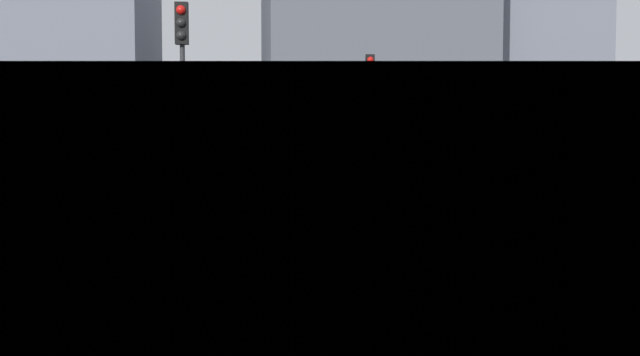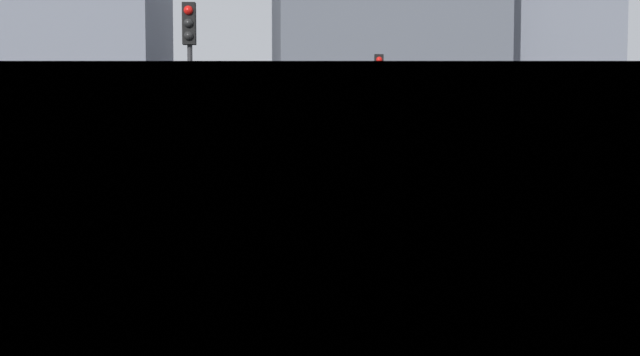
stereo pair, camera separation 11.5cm
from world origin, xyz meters
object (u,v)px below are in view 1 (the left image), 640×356
(car_beige_lead, at_px, (280,174))
(car_teal_second, at_px, (322,227))
(traffic_light_near_right, at_px, (370,89))
(traffic_light_near_left, at_px, (182,58))

(car_beige_lead, bearing_deg, car_teal_second, -179.23)
(car_beige_lead, distance_m, traffic_light_near_right, 12.69)
(car_beige_lead, relative_size, car_teal_second, 1.01)
(car_beige_lead, xyz_separation_m, traffic_light_near_left, (4.36, 1.88, 2.27))
(car_teal_second, bearing_deg, traffic_light_near_right, -10.54)
(car_beige_lead, xyz_separation_m, car_teal_second, (-6.50, -0.00, -0.06))
(car_teal_second, xyz_separation_m, traffic_light_near_right, (18.52, -3.52, 2.08))
(traffic_light_near_left, height_order, traffic_light_near_right, traffic_light_near_left)
(car_teal_second, relative_size, traffic_light_near_left, 1.06)
(car_teal_second, xyz_separation_m, traffic_light_near_left, (10.86, 1.88, 2.33))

